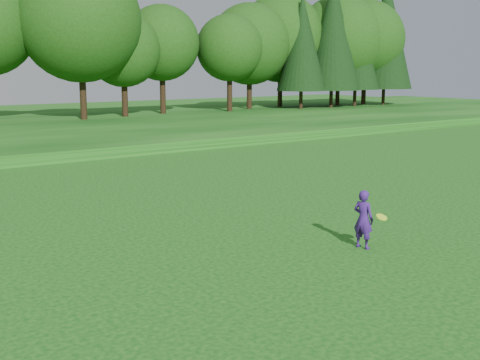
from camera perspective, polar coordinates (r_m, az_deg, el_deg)
ground at (r=13.13m, az=2.36°, el=-9.87°), size 140.00×140.00×0.00m
walking_path at (r=30.92m, az=-21.42°, el=1.32°), size 130.00×1.60×0.04m
woman at (r=15.78m, az=11.62°, el=-3.66°), size 0.47×0.98×1.53m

